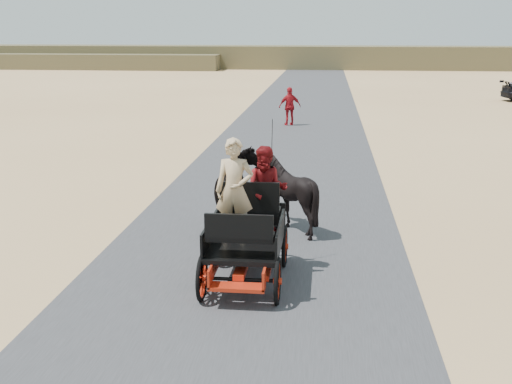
# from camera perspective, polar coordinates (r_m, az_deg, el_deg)

# --- Properties ---
(ground) EXTENTS (140.00, 140.00, 0.00)m
(ground) POSITION_cam_1_polar(r_m,az_deg,el_deg) (10.44, -1.78, -10.03)
(ground) COLOR tan
(road) EXTENTS (6.00, 140.00, 0.01)m
(road) POSITION_cam_1_polar(r_m,az_deg,el_deg) (10.44, -1.78, -10.01)
(road) COLOR #38383A
(road) RESTS_ON ground
(ridge_far) EXTENTS (140.00, 6.00, 2.40)m
(ridge_far) POSITION_cam_1_polar(r_m,az_deg,el_deg) (71.49, 5.32, 11.84)
(ridge_far) COLOR brown
(ridge_far) RESTS_ON ground
(ridge_near) EXTENTS (40.00, 4.00, 1.60)m
(ridge_near) POSITION_cam_1_polar(r_m,az_deg,el_deg) (74.43, -18.98, 10.93)
(ridge_near) COLOR brown
(ridge_near) RESTS_ON ground
(carriage) EXTENTS (1.30, 2.40, 0.72)m
(carriage) POSITION_cam_1_polar(r_m,az_deg,el_deg) (11.27, -0.90, -6.16)
(carriage) COLOR black
(carriage) RESTS_ON ground
(horse_left) EXTENTS (0.91, 2.01, 1.70)m
(horse_left) POSITION_cam_1_polar(r_m,az_deg,el_deg) (14.04, -1.60, 0.08)
(horse_left) COLOR black
(horse_left) RESTS_ON ground
(horse_right) EXTENTS (1.37, 1.54, 1.70)m
(horse_right) POSITION_cam_1_polar(r_m,az_deg,el_deg) (13.93, 2.88, -0.04)
(horse_right) COLOR black
(horse_right) RESTS_ON ground
(driver_man) EXTENTS (0.66, 0.43, 1.80)m
(driver_man) POSITION_cam_1_polar(r_m,az_deg,el_deg) (10.97, -1.93, 0.15)
(driver_man) COLOR tan
(driver_man) RESTS_ON carriage
(passenger_woman) EXTENTS (0.77, 0.60, 1.58)m
(passenger_woman) POSITION_cam_1_polar(r_m,az_deg,el_deg) (11.47, 0.94, 0.21)
(passenger_woman) COLOR #660C0F
(passenger_woman) RESTS_ON carriage
(pedestrian) EXTENTS (1.09, 0.73, 1.73)m
(pedestrian) POSITION_cam_1_polar(r_m,az_deg,el_deg) (29.30, 3.03, 7.61)
(pedestrian) COLOR #A6131B
(pedestrian) RESTS_ON ground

